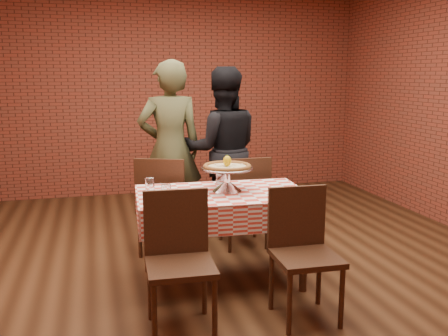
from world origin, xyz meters
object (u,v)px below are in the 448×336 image
(table, at_px, (222,238))
(diner_olive, at_px, (170,149))
(condiment_caddy, at_px, (222,175))
(chair_far_right, at_px, (243,200))
(pizza, at_px, (227,167))
(water_glass_right, at_px, (150,185))
(pizza_stand, at_px, (227,179))
(diner_black, at_px, (222,150))
(water_glass_left, at_px, (166,192))
(chair_far_left, at_px, (166,204))
(chair_near_right, at_px, (306,257))
(chair_near_left, at_px, (180,265))

(table, height_order, diner_olive, diner_olive)
(condiment_caddy, height_order, chair_far_right, chair_far_right)
(pizza, xyz_separation_m, water_glass_right, (-0.61, 0.12, -0.14))
(pizza_stand, xyz_separation_m, condiment_caddy, (0.03, 0.28, -0.02))
(diner_black, bearing_deg, condiment_caddy, 82.19)
(water_glass_left, height_order, condiment_caddy, condiment_caddy)
(chair_far_right, xyz_separation_m, diner_olive, (-0.64, 0.52, 0.46))
(pizza_stand, height_order, diner_black, diner_black)
(pizza, distance_m, chair_far_left, 1.00)
(pizza_stand, distance_m, chair_near_right, 0.96)
(water_glass_left, distance_m, condiment_caddy, 0.69)
(pizza, bearing_deg, chair_near_right, -66.65)
(chair_near_right, bearing_deg, pizza_stand, 115.14)
(water_glass_left, xyz_separation_m, water_glass_right, (-0.09, 0.25, 0.00))
(table, relative_size, condiment_caddy, 9.33)
(pizza, xyz_separation_m, chair_far_left, (-0.40, 0.78, -0.48))
(water_glass_left, relative_size, chair_far_left, 0.12)
(pizza, xyz_separation_m, chair_far_right, (0.37, 0.77, -0.50))
(condiment_caddy, distance_m, chair_far_left, 0.75)
(pizza_stand, relative_size, diner_olive, 0.23)
(condiment_caddy, bearing_deg, chair_near_left, -100.87)
(pizza_stand, height_order, water_glass_right, pizza_stand)
(chair_near_right, xyz_separation_m, diner_black, (-0.04, 2.12, 0.43))
(chair_far_left, bearing_deg, diner_black, -120.31)
(diner_olive, bearing_deg, chair_near_right, 105.55)
(water_glass_right, xyz_separation_m, diner_black, (0.91, 1.20, 0.07))
(chair_near_left, xyz_separation_m, diner_black, (0.82, 2.05, 0.42))
(pizza, relative_size, diner_olive, 0.21)
(water_glass_right, bearing_deg, table, -15.14)
(diner_black, bearing_deg, pizza_stand, 83.90)
(diner_black, bearing_deg, chair_near_right, 98.01)
(pizza, height_order, diner_olive, diner_olive)
(water_glass_left, xyz_separation_m, condiment_caddy, (0.55, 0.42, 0.01))
(pizza_stand, bearing_deg, diner_black, 77.04)
(table, distance_m, diner_black, 1.49)
(pizza_stand, xyz_separation_m, chair_far_left, (-0.40, 0.78, -0.38))
(condiment_caddy, relative_size, diner_black, 0.08)
(water_glass_left, relative_size, chair_far_right, 0.13)
(chair_near_left, bearing_deg, diner_black, 70.76)
(diner_black, bearing_deg, chair_far_left, 44.34)
(water_glass_left, bearing_deg, condiment_caddy, 37.18)
(pizza_stand, height_order, chair_far_right, pizza_stand)
(chair_far_left, bearing_deg, pizza, 139.15)
(condiment_caddy, height_order, chair_near_right, chair_near_right)
(pizza, bearing_deg, water_glass_right, 169.12)
(pizza_stand, height_order, chair_near_left, pizza_stand)
(chair_far_left, distance_m, diner_black, 0.97)
(table, distance_m, pizza_stand, 0.48)
(water_glass_right, bearing_deg, chair_near_right, -43.83)
(table, distance_m, chair_far_left, 0.89)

